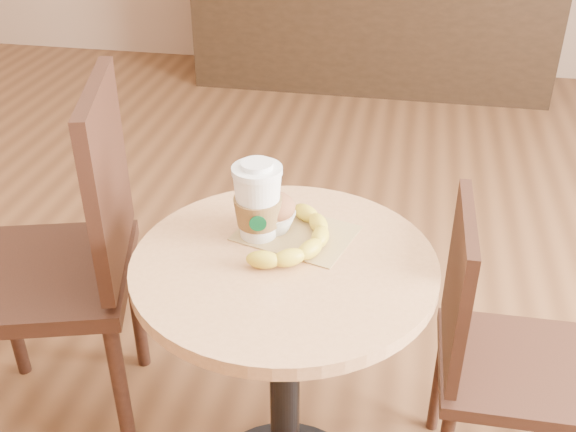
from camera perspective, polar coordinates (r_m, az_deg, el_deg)
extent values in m
cylinder|color=black|center=(1.63, -0.27, -14.59)|extent=(0.07, 0.07, 0.72)
cylinder|color=tan|center=(1.39, -0.31, -4.18)|extent=(0.63, 0.63, 0.03)
cube|color=#331B11|center=(1.87, -19.96, -4.74)|extent=(0.55, 0.55, 0.04)
cylinder|color=#331B11|center=(2.22, -22.56, -7.29)|extent=(0.04, 0.04, 0.50)
cylinder|color=#331B11|center=(2.13, -12.77, -7.08)|extent=(0.04, 0.04, 0.50)
cylinder|color=#331B11|center=(1.85, -13.93, -14.31)|extent=(0.04, 0.04, 0.50)
cube|color=#331B11|center=(1.69, -15.06, 3.16)|extent=(0.15, 0.42, 0.47)
cube|color=#331B11|center=(1.73, 18.60, -12.07)|extent=(0.36, 0.36, 0.04)
cylinder|color=#331B11|center=(2.01, 21.52, -13.55)|extent=(0.03, 0.03, 0.40)
cylinder|color=#331B11|center=(1.96, 12.69, -13.09)|extent=(0.03, 0.03, 0.40)
cube|color=#331B11|center=(1.57, 14.21, -5.79)|extent=(0.03, 0.34, 0.37)
cube|color=black|center=(4.43, 7.32, 17.31)|extent=(2.20, 0.60, 1.00)
cube|color=#A2834E|center=(1.46, 0.69, -1.46)|extent=(0.28, 0.24, 0.00)
cylinder|color=white|center=(1.38, -2.64, 3.89)|extent=(0.11, 0.11, 0.01)
cylinder|color=white|center=(1.38, -2.66, 4.35)|extent=(0.07, 0.07, 0.01)
cylinder|color=#074621|center=(1.38, -2.56, -0.65)|extent=(0.04, 0.01, 0.04)
ellipsoid|color=brown|center=(1.45, -1.21, 0.76)|extent=(0.09, 0.09, 0.06)
ellipsoid|color=#F2E8C1|center=(1.44, -1.22, 1.42)|extent=(0.03, 0.03, 0.02)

